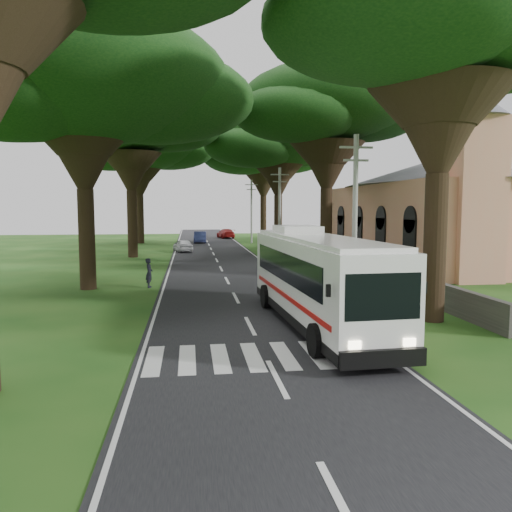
% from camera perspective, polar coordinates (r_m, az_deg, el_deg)
% --- Properties ---
extents(ground, '(140.00, 140.00, 0.00)m').
position_cam_1_polar(ground, '(17.64, 0.10, -9.57)').
color(ground, '#1B4A15').
rests_on(ground, ground).
extents(road, '(8.00, 120.00, 0.04)m').
position_cam_1_polar(road, '(42.18, -4.44, -0.66)').
color(road, black).
rests_on(road, ground).
extents(crosswalk, '(8.00, 3.00, 0.01)m').
position_cam_1_polar(crosswalk, '(15.74, 1.09, -11.47)').
color(crosswalk, silver).
rests_on(crosswalk, ground).
extents(property_wall, '(0.35, 50.00, 1.20)m').
position_cam_1_polar(property_wall, '(42.58, 7.82, 0.16)').
color(property_wall, '#383533').
rests_on(property_wall, ground).
extents(church, '(14.00, 24.00, 11.60)m').
position_cam_1_polar(church, '(43.37, 20.20, 5.67)').
color(church, tan).
rests_on(church, ground).
extents(pole_near, '(1.60, 0.24, 8.00)m').
position_cam_1_polar(pole_near, '(24.16, 11.24, 4.47)').
color(pole_near, gray).
rests_on(pole_near, ground).
extents(pole_mid, '(1.60, 0.24, 8.00)m').
position_cam_1_polar(pole_mid, '(43.57, 2.72, 5.05)').
color(pole_mid, gray).
rests_on(pole_mid, ground).
extents(pole_far, '(1.60, 0.24, 8.00)m').
position_cam_1_polar(pole_far, '(63.35, -0.52, 5.24)').
color(pole_far, gray).
rests_on(pole_far, ground).
extents(tree_l_mida, '(16.05, 16.05, 14.85)m').
position_cam_1_polar(tree_l_mida, '(30.19, -19.31, 18.25)').
color(tree_l_mida, black).
rests_on(tree_l_mida, ground).
extents(tree_l_midb, '(13.93, 13.93, 15.52)m').
position_cam_1_polar(tree_l_midb, '(47.79, -14.23, 14.83)').
color(tree_l_midb, black).
rests_on(tree_l_midb, ground).
extents(tree_l_far, '(15.95, 15.95, 15.87)m').
position_cam_1_polar(tree_l_far, '(65.63, -13.27, 12.29)').
color(tree_l_far, black).
rests_on(tree_l_far, ground).
extents(tree_r_near, '(13.28, 13.28, 15.00)m').
position_cam_1_polar(tree_r_near, '(22.49, 20.59, 24.43)').
color(tree_r_near, black).
rests_on(tree_r_near, ground).
extents(tree_r_mida, '(13.09, 13.09, 15.08)m').
position_cam_1_polar(tree_r_mida, '(38.99, 8.20, 16.65)').
color(tree_r_mida, black).
rests_on(tree_r_mida, ground).
extents(tree_r_midb, '(14.97, 14.97, 15.29)m').
position_cam_1_polar(tree_r_midb, '(56.22, 2.58, 13.17)').
color(tree_r_midb, black).
rests_on(tree_r_midb, ground).
extents(tree_r_far, '(16.19, 16.19, 16.12)m').
position_cam_1_polar(tree_r_far, '(74.09, 0.85, 11.82)').
color(tree_r_far, black).
rests_on(tree_r_far, ground).
extents(coach_bus, '(3.24, 11.99, 3.50)m').
position_cam_1_polar(coach_bus, '(19.43, 6.93, -2.51)').
color(coach_bus, white).
rests_on(coach_bus, ground).
extents(distant_car_a, '(2.34, 4.05, 1.30)m').
position_cam_1_polar(distant_car_a, '(51.74, -8.35, 1.21)').
color(distant_car_a, '#B4B5B9').
rests_on(distant_car_a, road).
extents(distant_car_b, '(1.72, 4.42, 1.43)m').
position_cam_1_polar(distant_car_b, '(64.48, -6.40, 2.16)').
color(distant_car_b, navy).
rests_on(distant_car_b, road).
extents(distant_car_c, '(2.68, 4.96, 1.37)m').
position_cam_1_polar(distant_car_c, '(73.67, -3.47, 2.59)').
color(distant_car_c, maroon).
rests_on(distant_car_c, road).
extents(pedestrian, '(0.42, 0.63, 1.69)m').
position_cam_1_polar(pedestrian, '(29.28, -12.11, -1.90)').
color(pedestrian, black).
rests_on(pedestrian, ground).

